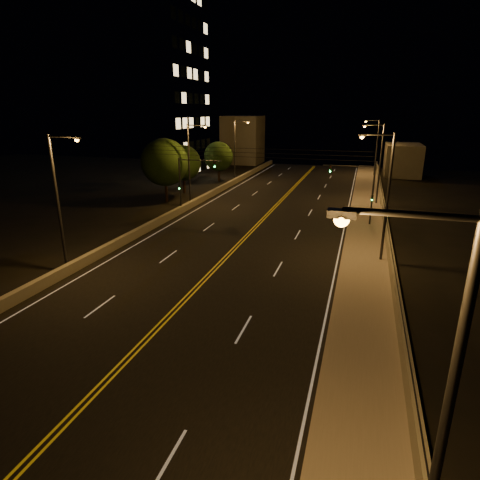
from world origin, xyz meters
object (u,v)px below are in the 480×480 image
(traffic_signal_right, at_px, (363,188))
(tree_0, at_px, (165,162))
(streetlight_4, at_px, (60,196))
(streetlight_1, at_px, (385,191))
(streetlight_3, at_px, (375,144))
(traffic_signal_left, at_px, (188,179))
(streetlight_6, at_px, (236,147))
(building_tower, at_px, (127,87))
(streetlight_2, at_px, (378,160))
(tree_2, at_px, (219,156))
(tree_1, at_px, (183,163))
(streetlight_0, at_px, (430,421))
(streetlight_5, at_px, (191,160))

(traffic_signal_right, relative_size, tree_0, 0.78)
(streetlight_4, bearing_deg, streetlight_1, 21.54)
(streetlight_3, bearing_deg, traffic_signal_left, -120.93)
(streetlight_6, bearing_deg, building_tower, 179.86)
(building_tower, bearing_deg, tree_0, -48.40)
(streetlight_2, distance_m, streetlight_6, 24.23)
(streetlight_6, distance_m, tree_2, 3.32)
(streetlight_6, relative_size, tree_1, 1.46)
(streetlight_0, distance_m, tree_2, 60.61)
(streetlight_3, distance_m, tree_2, 27.52)
(tree_2, bearing_deg, streetlight_3, 27.31)
(building_tower, bearing_deg, streetlight_3, 16.85)
(tree_0, bearing_deg, streetlight_6, 76.75)
(streetlight_1, height_order, tree_1, streetlight_1)
(streetlight_5, relative_size, traffic_signal_right, 1.56)
(streetlight_3, relative_size, tree_1, 1.46)
(streetlight_1, relative_size, streetlight_4, 1.00)
(streetlight_1, bearing_deg, tree_1, 140.87)
(building_tower, xyz_separation_m, tree_0, (15.17, -17.09, -9.86))
(streetlight_0, bearing_deg, streetlight_3, 90.00)
(traffic_signal_left, distance_m, tree_0, 6.95)
(streetlight_0, distance_m, streetlight_4, 26.40)
(streetlight_2, bearing_deg, traffic_signal_left, -153.00)
(tree_2, bearing_deg, building_tower, 178.96)
(building_tower, height_order, tree_1, building_tower)
(tree_2, bearing_deg, tree_1, -97.65)
(traffic_signal_right, bearing_deg, tree_1, 156.14)
(streetlight_4, bearing_deg, tree_2, 94.20)
(building_tower, bearing_deg, streetlight_2, -15.50)
(streetlight_2, bearing_deg, streetlight_5, -162.42)
(building_tower, distance_m, tree_1, 21.26)
(streetlight_1, distance_m, streetlight_6, 38.42)
(streetlight_5, distance_m, traffic_signal_right, 20.33)
(building_tower, xyz_separation_m, tree_1, (14.82, -10.88, -10.68))
(streetlight_6, relative_size, traffic_signal_right, 1.56)
(streetlight_4, height_order, traffic_signal_right, streetlight_4)
(building_tower, height_order, tree_2, building_tower)
(streetlight_6, height_order, tree_0, streetlight_6)
(streetlight_1, relative_size, streetlight_6, 1.00)
(tree_1, bearing_deg, traffic_signal_left, -62.95)
(building_tower, xyz_separation_m, tree_2, (16.24, -0.30, -10.83))
(traffic_signal_left, bearing_deg, streetlight_4, -93.43)
(streetlight_2, height_order, traffic_signal_right, streetlight_2)
(streetlight_5, distance_m, tree_1, 8.52)
(building_tower, height_order, tree_0, building_tower)
(streetlight_2, distance_m, streetlight_5, 22.52)
(streetlight_1, xyz_separation_m, traffic_signal_left, (-20.35, 10.27, -1.66))
(streetlight_2, distance_m, tree_0, 26.14)
(streetlight_5, relative_size, streetlight_6, 1.00)
(building_tower, bearing_deg, streetlight_5, -43.30)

